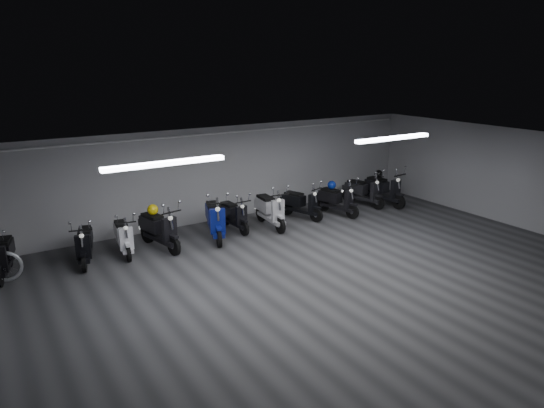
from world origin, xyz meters
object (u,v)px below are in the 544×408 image
scooter_2 (123,231)px  helmet_1 (332,185)px  scooter_1 (84,238)px  helmet_2 (153,210)px  scooter_0 (1,250)px  scooter_10 (384,185)px  scooter_4 (215,213)px  scooter_6 (270,204)px  scooter_5 (234,210)px  scooter_3 (159,223)px  scooter_9 (364,187)px  scooter_8 (338,195)px  helmet_0 (379,174)px  scooter_7 (301,199)px

scooter_2 → helmet_1: 6.47m
scooter_1 → helmet_2: 1.80m
scooter_0 → scooter_10: scooter_10 is taller
scooter_4 → scooter_6: (1.75, 0.03, -0.04)m
scooter_4 → scooter_5: size_ratio=1.21×
scooter_0 → scooter_3: 3.52m
scooter_6 → helmet_1: scooter_6 is taller
scooter_0 → scooter_9: size_ratio=0.97×
scooter_2 → scooter_4: (2.39, -0.20, 0.12)m
scooter_6 → scooter_8: scooter_6 is taller
scooter_2 → scooter_0: bearing=-175.4°
scooter_2 → scooter_5: (3.13, 0.13, -0.01)m
scooter_6 → scooter_9: scooter_6 is taller
helmet_1 → helmet_2: (-5.65, 0.18, 0.07)m
scooter_1 → helmet_0: 9.46m
scooter_1 → scooter_10: size_ratio=0.88×
scooter_8 → scooter_1: bearing=163.9°
scooter_1 → scooter_10: scooter_10 is taller
scooter_1 → helmet_1: (7.40, 0.01, 0.30)m
scooter_7 → helmet_1: bearing=-23.3°
scooter_10 → scooter_7: bearing=169.3°
scooter_3 → scooter_7: 4.50m
scooter_6 → helmet_0: scooter_6 is taller
scooter_7 → scooter_10: 3.18m
scooter_4 → scooter_10: scooter_4 is taller
scooter_3 → scooter_4: size_ratio=0.95×
scooter_5 → scooter_4: bearing=-158.7°
scooter_10 → helmet_2: (-7.73, 0.36, 0.29)m
scooter_7 → helmet_1: 1.14m
scooter_4 → scooter_8: size_ratio=1.14×
scooter_5 → helmet_2: (-2.32, -0.01, 0.39)m
scooter_1 → scooter_10: 9.48m
scooter_1 → scooter_4: (3.33, -0.13, 0.11)m
scooter_1 → helmet_2: (1.75, 0.19, 0.37)m
helmet_0 → scooter_0: bearing=179.6°
scooter_3 → scooter_10: scooter_10 is taller
scooter_1 → scooter_8: scooter_8 is taller
scooter_8 → scooter_10: scooter_10 is taller
scooter_0 → scooter_10: (11.18, -0.33, 0.07)m
helmet_1 → scooter_9: bearing=3.8°
scooter_6 → scooter_2: bearing=-177.5°
scooter_1 → helmet_0: scooter_1 is taller
scooter_3 → scooter_10: size_ratio=0.98×
scooter_4 → scooter_5: scooter_4 is taller
scooter_1 → scooter_7: (6.31, 0.09, 0.01)m
scooter_3 → helmet_2: size_ratio=6.63×
scooter_0 → scooter_4: bearing=10.3°
scooter_2 → scooter_10: scooter_10 is taller
scooter_2 → helmet_0: bearing=6.6°
scooter_7 → scooter_8: size_ratio=0.98×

